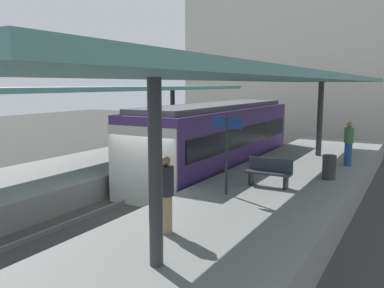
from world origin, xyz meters
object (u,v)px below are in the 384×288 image
commuter_train (216,140)px  platform_sign (227,138)px  passenger_near_bench (349,143)px  passenger_far_end (119,144)px  litter_bin (329,167)px  platform_bench (269,171)px  passenger_mid_platform (165,193)px

commuter_train → platform_sign: size_ratio=4.92×
passenger_near_bench → passenger_far_end: passenger_far_end is taller
litter_bin → passenger_far_end: 7.60m
commuter_train → platform_bench: commuter_train is taller
platform_bench → passenger_mid_platform: bearing=-97.1°
platform_sign → platform_bench: bearing=63.4°
passenger_near_bench → passenger_far_end: (-7.53, -4.55, 0.00)m
litter_bin → passenger_near_bench: size_ratio=0.47×
litter_bin → passenger_near_bench: (0.19, 2.68, 0.48)m
commuter_train → platform_sign: bearing=-61.2°
platform_bench → passenger_far_end: bearing=179.6°
platform_bench → passenger_near_bench: (1.60, 4.58, 0.41)m
passenger_mid_platform → commuter_train: bearing=109.5°
platform_bench → platform_sign: bearing=-116.6°
commuter_train → platform_bench: size_ratio=7.77×
passenger_mid_platform → platform_sign: bearing=92.4°
commuter_train → platform_sign: commuter_train is taller
commuter_train → passenger_mid_platform: 9.24m
platform_sign → passenger_near_bench: size_ratio=1.31×
litter_bin → passenger_far_end: bearing=-165.7°
litter_bin → platform_bench: bearing=-126.6°
platform_sign → passenger_mid_platform: (0.14, -3.36, -0.76)m
platform_bench → passenger_mid_platform: 4.92m
platform_sign → passenger_near_bench: 6.56m
platform_sign → litter_bin: platform_sign is taller
platform_bench → platform_sign: platform_sign is taller
passenger_mid_platform → platform_bench: bearing=82.9°
commuter_train → litter_bin: bearing=-20.8°
platform_sign → litter_bin: size_ratio=2.76×
platform_bench → commuter_train: bearing=133.8°
platform_bench → litter_bin: platform_bench is taller
commuter_train → litter_bin: size_ratio=13.60×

